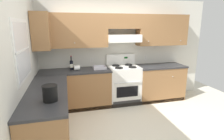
# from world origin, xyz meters

# --- Properties ---
(ground_plane) EXTENTS (7.04, 7.04, 0.00)m
(ground_plane) POSITION_xyz_m (0.00, 0.00, 0.00)
(ground_plane) COLOR beige
(wall_back) EXTENTS (4.68, 0.57, 2.55)m
(wall_back) POSITION_xyz_m (0.41, 1.53, 1.48)
(wall_back) COLOR silver
(wall_back) RESTS_ON ground_plane
(wall_left) EXTENTS (0.47, 4.00, 2.55)m
(wall_left) POSITION_xyz_m (-1.59, 0.23, 1.34)
(wall_left) COLOR silver
(wall_left) RESTS_ON ground_plane
(counter_back_run) EXTENTS (3.60, 0.65, 0.91)m
(counter_back_run) POSITION_xyz_m (0.21, 1.24, 0.45)
(counter_back_run) COLOR olive
(counter_back_run) RESTS_ON ground_plane
(counter_left_run) EXTENTS (0.63, 1.91, 0.91)m
(counter_left_run) POSITION_xyz_m (-1.24, -0.00, 0.45)
(counter_left_run) COLOR olive
(counter_left_run) RESTS_ON ground_plane
(stove) EXTENTS (0.76, 0.62, 1.20)m
(stove) POSITION_xyz_m (0.45, 1.25, 0.48)
(stove) COLOR white
(stove) RESTS_ON ground_plane
(wine_bottle) EXTENTS (0.08, 0.08, 0.33)m
(wine_bottle) POSITION_xyz_m (-0.81, 1.34, 1.04)
(wine_bottle) COLOR black
(wine_bottle) RESTS_ON counter_back_run
(bowl) EXTENTS (0.30, 0.24, 0.06)m
(bowl) POSITION_xyz_m (-0.16, 1.25, 0.93)
(bowl) COLOR silver
(bowl) RESTS_ON counter_back_run
(bucket) EXTENTS (0.21, 0.21, 0.22)m
(bucket) POSITION_xyz_m (-1.15, -0.46, 1.03)
(bucket) COLOR black
(bucket) RESTS_ON counter_left_run
(paper_towel_roll) EXTENTS (0.13, 0.12, 0.12)m
(paper_towel_roll) POSITION_xyz_m (-0.69, 1.23, 0.97)
(paper_towel_roll) COLOR white
(paper_towel_roll) RESTS_ON counter_back_run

